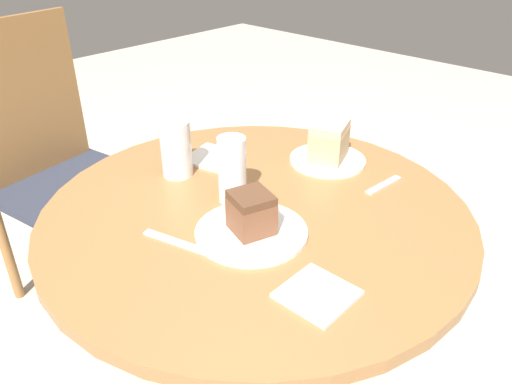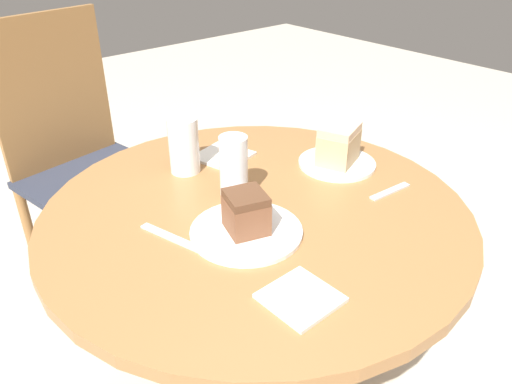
{
  "view_description": "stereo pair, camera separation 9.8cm",
  "coord_description": "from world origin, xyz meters",
  "px_view_note": "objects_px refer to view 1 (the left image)",
  "views": [
    {
      "loc": [
        -0.72,
        -0.67,
        1.31
      ],
      "look_at": [
        0.0,
        0.0,
        0.74
      ],
      "focal_mm": 35.0,
      "sensor_mm": 36.0,
      "label": 1
    },
    {
      "loc": [
        -0.65,
        -0.74,
        1.31
      ],
      "look_at": [
        0.0,
        0.0,
        0.74
      ],
      "focal_mm": 35.0,
      "sensor_mm": 36.0,
      "label": 2
    }
  ],
  "objects_px": {
    "plate_near": "(251,232)",
    "cake_slice_near": "(251,212)",
    "plate_far": "(327,160)",
    "chair": "(58,164)",
    "cake_slice_far": "(329,141)",
    "glass_lemonade": "(232,174)",
    "glass_water": "(176,151)"
  },
  "relations": [
    {
      "from": "glass_lemonade",
      "to": "glass_water",
      "type": "height_order",
      "value": "glass_lemonade"
    },
    {
      "from": "plate_near",
      "to": "plate_far",
      "type": "relative_size",
      "value": 1.17
    },
    {
      "from": "plate_far",
      "to": "cake_slice_near",
      "type": "distance_m",
      "value": 0.4
    },
    {
      "from": "glass_lemonade",
      "to": "plate_near",
      "type": "bearing_deg",
      "value": -119.25
    },
    {
      "from": "plate_far",
      "to": "glass_water",
      "type": "height_order",
      "value": "glass_water"
    },
    {
      "from": "cake_slice_near",
      "to": "cake_slice_far",
      "type": "bearing_deg",
      "value": 12.61
    },
    {
      "from": "chair",
      "to": "glass_lemonade",
      "type": "relative_size",
      "value": 6.31
    },
    {
      "from": "plate_near",
      "to": "glass_lemonade",
      "type": "bearing_deg",
      "value": 60.75
    },
    {
      "from": "cake_slice_near",
      "to": "chair",
      "type": "bearing_deg",
      "value": 87.52
    },
    {
      "from": "plate_near",
      "to": "glass_water",
      "type": "height_order",
      "value": "glass_water"
    },
    {
      "from": "plate_near",
      "to": "glass_water",
      "type": "distance_m",
      "value": 0.34
    },
    {
      "from": "chair",
      "to": "plate_far",
      "type": "relative_size",
      "value": 4.87
    },
    {
      "from": "cake_slice_far",
      "to": "cake_slice_near",
      "type": "bearing_deg",
      "value": -167.39
    },
    {
      "from": "chair",
      "to": "glass_lemonade",
      "type": "bearing_deg",
      "value": -97.17
    },
    {
      "from": "cake_slice_near",
      "to": "glass_lemonade",
      "type": "distance_m",
      "value": 0.15
    },
    {
      "from": "plate_near",
      "to": "cake_slice_near",
      "type": "height_order",
      "value": "cake_slice_near"
    },
    {
      "from": "chair",
      "to": "plate_near",
      "type": "distance_m",
      "value": 1.01
    },
    {
      "from": "cake_slice_far",
      "to": "glass_water",
      "type": "xyz_separation_m",
      "value": [
        -0.33,
        0.24,
        0.0
      ]
    },
    {
      "from": "plate_near",
      "to": "cake_slice_far",
      "type": "relative_size",
      "value": 1.79
    },
    {
      "from": "glass_lemonade",
      "to": "glass_water",
      "type": "distance_m",
      "value": 0.2
    },
    {
      "from": "plate_near",
      "to": "glass_water",
      "type": "xyz_separation_m",
      "value": [
        0.07,
        0.33,
        0.06
      ]
    },
    {
      "from": "plate_near",
      "to": "plate_far",
      "type": "bearing_deg",
      "value": 12.61
    },
    {
      "from": "chair",
      "to": "cake_slice_far",
      "type": "relative_size",
      "value": 7.47
    },
    {
      "from": "glass_lemonade",
      "to": "glass_water",
      "type": "xyz_separation_m",
      "value": [
        -0.01,
        0.2,
        -0.0
      ]
    },
    {
      "from": "plate_far",
      "to": "glass_water",
      "type": "xyz_separation_m",
      "value": [
        -0.33,
        0.24,
        0.06
      ]
    },
    {
      "from": "chair",
      "to": "plate_near",
      "type": "xyz_separation_m",
      "value": [
        -0.04,
        -0.99,
        0.19
      ]
    },
    {
      "from": "plate_near",
      "to": "glass_lemonade",
      "type": "xyz_separation_m",
      "value": [
        0.07,
        0.13,
        0.06
      ]
    },
    {
      "from": "cake_slice_far",
      "to": "glass_lemonade",
      "type": "relative_size",
      "value": 0.85
    },
    {
      "from": "cake_slice_far",
      "to": "glass_lemonade",
      "type": "distance_m",
      "value": 0.32
    },
    {
      "from": "glass_lemonade",
      "to": "cake_slice_near",
      "type": "bearing_deg",
      "value": -119.25
    },
    {
      "from": "chair",
      "to": "plate_far",
      "type": "xyz_separation_m",
      "value": [
        0.35,
        -0.9,
        0.19
      ]
    },
    {
      "from": "cake_slice_near",
      "to": "glass_lemonade",
      "type": "height_order",
      "value": "glass_lemonade"
    }
  ]
}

